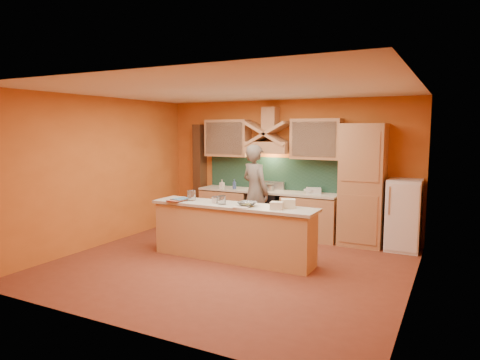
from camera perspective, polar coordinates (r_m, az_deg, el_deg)
The scene contains 36 objects.
floor at distance 7.09m, azimuth -1.43°, elevation -11.23°, with size 5.50×5.00×0.01m, color brown.
ceiling at distance 6.77m, azimuth -1.50°, elevation 11.92°, with size 5.50×5.00×0.01m, color white.
wall_back at distance 9.05m, azimuth 6.16°, elevation 1.72°, with size 5.50×0.02×2.80m, color orange.
wall_front at distance 4.77m, azimuth -16.03°, elevation -3.06°, with size 5.50×0.02×2.80m, color orange.
wall_left at distance 8.46m, azimuth -18.04°, elevation 1.07°, with size 0.02×5.00×2.80m, color orange.
wall_right at distance 5.99m, azimuth 22.30°, elevation -1.34°, with size 0.02×5.00×2.80m, color orange.
base_cabinet_left at distance 9.44m, azimuth -1.69°, elevation -3.98°, with size 1.10×0.60×0.86m, color tan.
base_cabinet_right at distance 8.70m, azimuth 9.37°, elevation -5.00°, with size 1.10×0.60×0.86m, color tan.
counter_top at distance 8.95m, azimuth 3.63°, elevation -1.54°, with size 3.00×0.62×0.04m, color beige.
stove at distance 9.03m, azimuth 3.61°, elevation -4.36°, with size 0.60×0.58×0.90m, color black.
backsplash at distance 9.17m, azimuth 4.36°, elevation 0.86°, with size 3.00×0.03×0.70m, color #19382C.
range_hood at distance 8.91m, azimuth 3.80°, elevation 4.37°, with size 0.92×0.50×0.24m, color tan.
hood_chimney at distance 8.99m, azimuth 4.09°, elevation 8.09°, with size 0.30×0.30×0.50m, color tan.
upper_cabinet_left at distance 9.41m, azimuth -1.63°, elevation 5.61°, with size 1.00×0.35×0.80m, color tan.
upper_cabinet_right at distance 8.63m, azimuth 10.15°, elevation 5.40°, with size 1.00×0.35×0.80m, color tan.
pantry_column at distance 8.34m, azimuth 16.02°, elevation -0.67°, with size 0.80×0.60×2.30m, color tan.
fridge at distance 8.31m, azimuth 21.00°, elevation -4.38°, with size 0.58×0.60×1.30m, color white.
trim_column_left at distance 9.87m, azimuth -5.36°, elevation 0.69°, with size 0.20×0.30×2.30m, color #472816.
island_body at distance 7.27m, azimuth -0.99°, elevation -7.17°, with size 2.80×0.55×0.88m, color tan.
island_top at distance 7.17m, azimuth -1.00°, elevation -3.45°, with size 2.90×0.62×0.05m, color beige.
person at distance 8.56m, azimuth 2.04°, elevation -1.59°, with size 0.69×0.45×1.89m, color #70665B.
pot_large at distance 8.89m, azimuth 2.95°, elevation -1.05°, with size 0.23×0.23×0.17m, color #B6B7BE.
pot_small at distance 8.95m, azimuth 3.90°, elevation -1.12°, with size 0.20×0.20×0.13m, color #B9BAC1.
soap_bottle_a at distance 9.24m, azimuth -2.41°, elevation -0.54°, with size 0.09×0.09×0.19m, color silver.
soap_bottle_b at distance 9.11m, azimuth -0.76°, elevation -0.57°, with size 0.08×0.08×0.21m, color navy.
bowl_back at distance 8.67m, azimuth 9.29°, elevation -1.49°, with size 0.25×0.25×0.08m, color silver.
dish_rack at distance 8.68m, azimuth 9.78°, elevation -1.40°, with size 0.29×0.23×0.10m, color silver.
book_lower at distance 7.61m, azimuth -9.03°, elevation -2.63°, with size 0.24×0.33×0.03m, color #AC543D.
book_upper at distance 7.65m, azimuth -8.47°, elevation -2.43°, with size 0.22×0.30×0.02m, color teal.
jar_large at distance 7.58m, azimuth -6.49°, elevation -2.06°, with size 0.15×0.15×0.18m, color silver.
jar_small at distance 7.16m, azimuth -2.41°, elevation -2.68°, with size 0.13×0.13×0.14m, color silver.
kitchen_scale at distance 7.28m, azimuth -3.17°, elevation -2.72°, with size 0.12×0.12×0.10m, color silver.
mixing_bowl at distance 6.98m, azimuth 0.97°, elevation -3.22°, with size 0.30×0.30×0.07m, color silver.
cloth at distance 6.86m, azimuth 0.18°, elevation -3.64°, with size 0.24×0.18×0.02m, color beige.
grocery_bag_a at distance 6.86m, azimuth 6.44°, elevation -3.13°, with size 0.22×0.18×0.14m, color beige.
grocery_bag_b at distance 6.72m, azimuth 4.94°, elevation -3.43°, with size 0.20×0.15×0.12m, color beige.
Camera 1 is at (3.24, -5.92, 2.20)m, focal length 32.00 mm.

